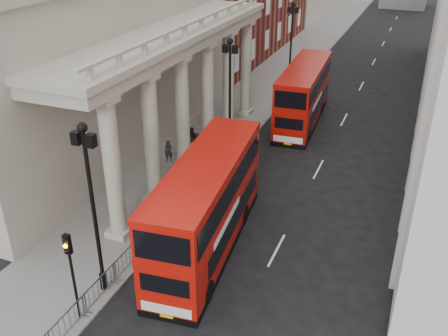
# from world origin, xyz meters

# --- Properties ---
(sidewalk_west) EXTENTS (6.00, 140.00, 0.12)m
(sidewalk_west) POSITION_xyz_m (-3.00, 30.00, 0.06)
(sidewalk_west) COLOR slate
(sidewalk_west) RESTS_ON ground
(sidewalk_east) EXTENTS (3.00, 140.00, 0.12)m
(sidewalk_east) POSITION_xyz_m (13.50, 30.00, 0.06)
(sidewalk_east) COLOR slate
(sidewalk_east) RESTS_ON ground
(kerb) EXTENTS (0.20, 140.00, 0.14)m
(kerb) POSITION_xyz_m (-0.05, 30.00, 0.07)
(kerb) COLOR slate
(kerb) RESTS_ON ground
(portico_building) EXTENTS (9.00, 28.00, 12.00)m
(portico_building) POSITION_xyz_m (-10.50, 18.00, 6.00)
(portico_building) COLOR #A19A87
(portico_building) RESTS_ON ground
(lamp_post_south) EXTENTS (1.05, 0.44, 8.32)m
(lamp_post_south) POSITION_xyz_m (-0.60, 4.00, 4.91)
(lamp_post_south) COLOR black
(lamp_post_south) RESTS_ON sidewalk_west
(lamp_post_mid) EXTENTS (1.05, 0.44, 8.32)m
(lamp_post_mid) POSITION_xyz_m (-0.60, 20.00, 4.91)
(lamp_post_mid) COLOR black
(lamp_post_mid) RESTS_ON sidewalk_west
(lamp_post_north) EXTENTS (1.05, 0.44, 8.32)m
(lamp_post_north) POSITION_xyz_m (-0.60, 36.00, 4.91)
(lamp_post_north) COLOR black
(lamp_post_north) RESTS_ON sidewalk_west
(traffic_light) EXTENTS (0.28, 0.33, 4.30)m
(traffic_light) POSITION_xyz_m (-0.50, 1.98, 3.11)
(traffic_light) COLOR black
(traffic_light) RESTS_ON sidewalk_west
(crowd_barriers) EXTENTS (0.50, 18.75, 1.10)m
(crowd_barriers) POSITION_xyz_m (-0.35, 2.23, 0.67)
(crowd_barriers) COLOR gray
(crowd_barriers) RESTS_ON sidewalk_west
(bus_near) EXTENTS (3.98, 11.83, 5.01)m
(bus_near) POSITION_xyz_m (2.51, 8.97, 2.62)
(bus_near) COLOR #BC1108
(bus_near) RESTS_ON ground
(bus_far) EXTENTS (3.33, 11.28, 4.81)m
(bus_far) POSITION_xyz_m (2.75, 28.10, 2.52)
(bus_far) COLOR #AB0F07
(bus_far) RESTS_ON ground
(pedestrian_a) EXTENTS (0.67, 0.56, 1.55)m
(pedestrian_a) POSITION_xyz_m (-4.03, 17.04, 0.90)
(pedestrian_a) COLOR black
(pedestrian_a) RESTS_ON sidewalk_west
(pedestrian_b) EXTENTS (0.92, 0.81, 1.59)m
(pedestrian_b) POSITION_xyz_m (-3.56, 19.77, 0.92)
(pedestrian_b) COLOR #282320
(pedestrian_b) RESTS_ON sidewalk_west
(pedestrian_c) EXTENTS (0.98, 0.83, 1.72)m
(pedestrian_c) POSITION_xyz_m (-2.60, 18.66, 0.98)
(pedestrian_c) COLOR black
(pedestrian_c) RESTS_ON sidewalk_west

